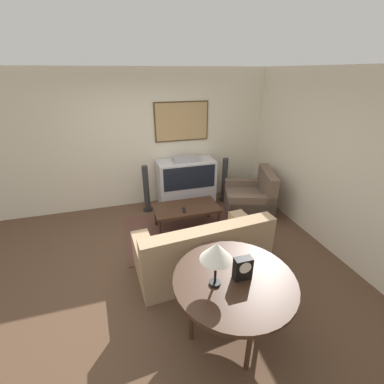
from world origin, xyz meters
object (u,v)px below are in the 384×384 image
(tv, at_px, (186,182))
(console_table, at_px, (234,284))
(table_lamp, at_px, (216,252))
(speaker_tower_right, at_px, (224,181))
(armchair, at_px, (250,199))
(mantel_clock, at_px, (243,268))
(speaker_tower_left, at_px, (146,190))
(coffee_table, at_px, (186,209))
(couch, at_px, (202,252))

(tv, distance_m, console_table, 3.11)
(table_lamp, height_order, speaker_tower_right, table_lamp)
(armchair, relative_size, mantel_clock, 4.92)
(tv, distance_m, speaker_tower_left, 0.85)
(armchair, xyz_separation_m, console_table, (-1.49, -2.38, 0.44))
(coffee_table, xyz_separation_m, mantel_clock, (-0.02, -2.16, 0.51))
(tv, xyz_separation_m, armchair, (1.14, -0.70, -0.21))
(armchair, bearing_deg, console_table, -14.26)
(mantel_clock, bearing_deg, tv, 84.94)
(coffee_table, height_order, console_table, console_table)
(couch, distance_m, mantel_clock, 1.21)
(couch, bearing_deg, mantel_clock, 88.00)
(table_lamp, height_order, mantel_clock, table_lamp)
(coffee_table, bearing_deg, armchair, 9.39)
(console_table, height_order, speaker_tower_left, speaker_tower_left)
(speaker_tower_left, bearing_deg, speaker_tower_right, 0.00)
(coffee_table, relative_size, mantel_clock, 4.79)
(console_table, xyz_separation_m, speaker_tower_right, (1.19, 3.03, -0.27))
(armchair, distance_m, console_table, 2.84)
(armchair, xyz_separation_m, table_lamp, (-1.70, -2.39, 0.88))
(armchair, relative_size, speaker_tower_left, 1.21)
(coffee_table, bearing_deg, speaker_tower_right, 38.58)
(mantel_clock, height_order, speaker_tower_right, mantel_clock)
(couch, bearing_deg, coffee_table, -98.52)
(couch, height_order, speaker_tower_left, speaker_tower_left)
(console_table, relative_size, mantel_clock, 5.09)
(couch, relative_size, mantel_clock, 7.85)
(mantel_clock, bearing_deg, table_lamp, 179.78)
(tv, height_order, console_table, tv)
(table_lamp, bearing_deg, couch, 77.59)
(couch, distance_m, armchair, 1.99)
(tv, bearing_deg, console_table, -96.40)
(speaker_tower_right, bearing_deg, armchair, -65.04)
(mantel_clock, distance_m, speaker_tower_right, 3.27)
(armchair, height_order, speaker_tower_right, speaker_tower_right)
(armchair, bearing_deg, tv, -103.77)
(coffee_table, xyz_separation_m, speaker_tower_right, (1.10, 0.88, 0.05))
(armchair, distance_m, speaker_tower_right, 0.73)
(table_lamp, bearing_deg, coffee_table, 82.02)
(tv, height_order, couch, tv)
(armchair, xyz_separation_m, coffee_table, (-1.40, -0.23, 0.12))
(couch, height_order, armchair, armchair)
(armchair, relative_size, console_table, 0.97)
(coffee_table, height_order, table_lamp, table_lamp)
(tv, distance_m, table_lamp, 3.21)
(speaker_tower_right, bearing_deg, mantel_clock, -110.24)
(table_lamp, bearing_deg, speaker_tower_right, 65.22)
(mantel_clock, height_order, speaker_tower_left, mantel_clock)
(mantel_clock, bearing_deg, armchair, 59.30)
(speaker_tower_right, bearing_deg, coffee_table, -141.42)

